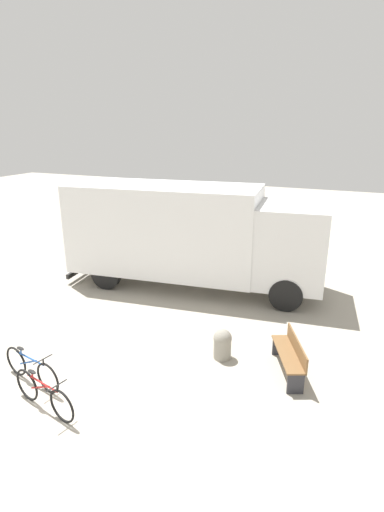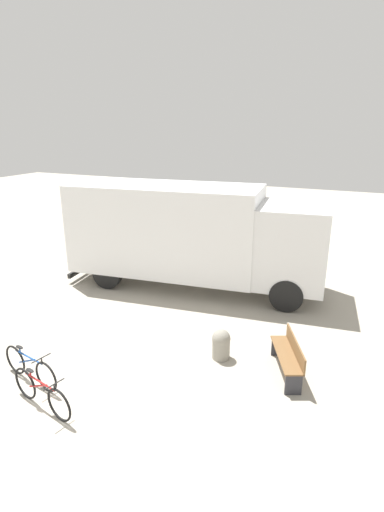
{
  "view_description": "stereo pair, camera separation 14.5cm",
  "coord_description": "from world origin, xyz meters",
  "views": [
    {
      "loc": [
        4.9,
        -5.01,
        5.2
      ],
      "look_at": [
        0.8,
        4.48,
        1.78
      ],
      "focal_mm": 28.0,
      "sensor_mm": 36.0,
      "label": 1
    },
    {
      "loc": [
        5.03,
        -4.96,
        5.2
      ],
      "look_at": [
        0.8,
        4.48,
        1.78
      ],
      "focal_mm": 28.0,
      "sensor_mm": 36.0,
      "label": 2
    }
  ],
  "objects": [
    {
      "name": "park_bench",
      "position": [
        3.88,
        2.75,
        0.46
      ],
      "size": [
        0.99,
        1.57,
        0.82
      ],
      "rotation": [
        0.0,
        0.0,
        1.99
      ],
      "color": "brown",
      "rests_on": "ground"
    },
    {
      "name": "bollard_near_bench",
      "position": [
        2.32,
        2.73,
        0.38
      ],
      "size": [
        0.43,
        0.43,
        0.72
      ],
      "color": "gray",
      "rests_on": "ground"
    },
    {
      "name": "delivery_truck",
      "position": [
        -0.15,
        6.53,
        1.85
      ],
      "size": [
        8.53,
        3.38,
        3.35
      ],
      "rotation": [
        0.0,
        0.0,
        0.12
      ],
      "color": "white",
      "rests_on": "ground"
    },
    {
      "name": "ground_plane",
      "position": [
        0.0,
        0.0,
        0.0
      ],
      "size": [
        60.0,
        60.0,
        0.0
      ],
      "primitive_type": "plane",
      "color": "#A8A091"
    },
    {
      "name": "bicycle_near",
      "position": [
        -1.02,
        0.23,
        0.36
      ],
      "size": [
        1.72,
        0.49,
        0.76
      ],
      "rotation": [
        0.0,
        0.0,
        -0.19
      ],
      "color": "black",
      "rests_on": "ground"
    },
    {
      "name": "bicycle_middle",
      "position": [
        -0.19,
        -0.32,
        0.36
      ],
      "size": [
        1.72,
        0.52,
        0.76
      ],
      "rotation": [
        0.0,
        0.0,
        -0.21
      ],
      "color": "black",
      "rests_on": "ground"
    }
  ]
}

